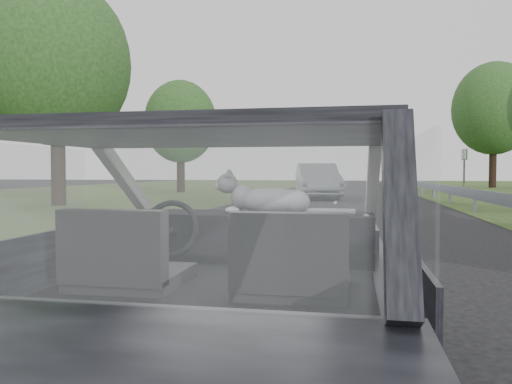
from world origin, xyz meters
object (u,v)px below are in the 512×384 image
at_px(subject_car, 221,276).
at_px(highway_sign, 464,172).
at_px(other_car, 317,181).
at_px(cat, 272,199).

bearing_deg(subject_car, highway_sign, 75.91).
distance_m(other_car, highway_sign, 9.73).
bearing_deg(cat, other_car, 90.33).
bearing_deg(subject_car, cat, 74.37).
bearing_deg(highway_sign, cat, -108.42).
height_order(subject_car, highway_sign, highway_sign).
distance_m(cat, highway_sign, 27.36).
relative_size(other_car, highway_sign, 2.00).
height_order(subject_car, other_car, other_car).
xyz_separation_m(cat, highway_sign, (6.64, 26.54, 0.17)).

